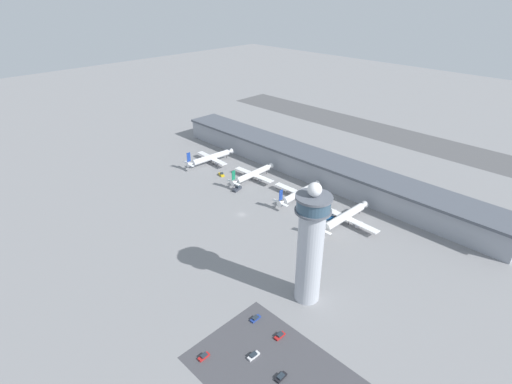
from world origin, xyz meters
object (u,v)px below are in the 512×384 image
Objects in this scene: service_truck_catering at (319,236)px; car_green_van at (254,356)px; airplane_gate_alpha at (211,158)px; service_truck_fuel at (237,189)px; airplane_gate_bravo at (253,174)px; airplane_gate_charlie at (300,193)px; car_black_suv at (281,377)px; service_truck_water at (328,218)px; service_truck_baggage at (221,174)px; car_grey_coupe at (280,336)px; airplane_gate_delta at (344,217)px; car_yellow_taxi at (255,318)px; car_maroon_suv at (204,356)px; control_tower at (310,245)px.

service_truck_catering is 1.18× the size of car_green_van.
airplane_gate_alpha reaches higher than service_truck_fuel.
service_truck_fuel is (45.22, -15.26, -3.48)m from airplane_gate_alpha.
airplane_gate_bravo is 0.97× the size of airplane_gate_charlie.
airplane_gate_bravo is at bearing 101.07° from service_truck_fuel.
car_green_van is 12.74m from car_black_suv.
airplane_gate_alpha is 81.44m from airplane_gate_charlie.
airplane_gate_bravo is 144.02m from car_green_van.
airplane_gate_charlie is 27.29m from service_truck_water.
car_grey_coupe is at bearing -31.79° from service_truck_baggage.
service_truck_baggage is at bearing 146.60° from car_black_suv.
airplane_gate_delta is 86.82m from car_yellow_taxi.
airplane_gate_delta is at bearing 5.00° from service_truck_baggage.
airplane_gate_alpha is 172.92m from car_maroon_suv.
airplane_gate_bravo is 135.33m from car_grey_coupe.
airplane_gate_delta is at bearing 110.18° from control_tower.
airplane_gate_charlie is 42.33m from service_truck_catering.
service_truck_fuel is 1.66× the size of car_black_suv.
service_truck_fuel reaches higher than car_green_van.
airplane_gate_bravo is 8.06× the size of car_black_suv.
control_tower is 36.51m from car_yellow_taxi.
service_truck_fuel is 1.62× the size of car_green_van.
airplane_gate_charlie is 8.29× the size of car_black_suv.
control_tower is at bearing 75.70° from car_yellow_taxi.
airplane_gate_charlie is at bearing 125.77° from car_grey_coupe.
service_truck_baggage is at bearing 163.77° from service_truck_fuel.
control_tower reaches higher than service_truck_catering.
car_yellow_taxi is 0.97× the size of car_green_van.
car_black_suv is (41.90, -76.68, -0.31)m from service_truck_catering.
airplane_gate_charlie is at bearing 27.55° from service_truck_fuel.
airplane_gate_delta is at bearing -1.85° from airplane_gate_bravo.
airplane_gate_bravo is 66.14m from service_truck_water.
car_black_suv is at bearing -26.79° from car_yellow_taxi.
airplane_gate_alpha is 8.25× the size of car_green_van.
service_truck_baggage is at bearing 143.81° from car_green_van.
airplane_gate_bravo is 153.05m from car_black_suv.
car_green_van is (12.21, -13.09, 0.07)m from car_yellow_taxi.
service_truck_catering is at bearing 120.36° from control_tower.
service_truck_water reaches higher than car_green_van.
airplane_gate_alpha is at bearing -177.47° from airplane_gate_charlie.
service_truck_catering is 94.77m from service_truck_baggage.
airplane_gate_alpha reaches higher than airplane_gate_bravo.
service_truck_baggage is 1.27× the size of car_black_suv.
airplane_gate_charlie is 126.88m from car_black_suv.
car_yellow_taxi is (51.08, -88.94, -3.64)m from airplane_gate_charlie.
service_truck_catering reaches higher than service_truck_baggage.
car_black_suv is (18.70, -37.07, -26.33)m from control_tower.
airplane_gate_delta is 72.79m from service_truck_fuel.
car_black_suv reaches higher than car_yellow_taxi.
airplane_gate_alpha reaches higher than airplane_gate_charlie.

